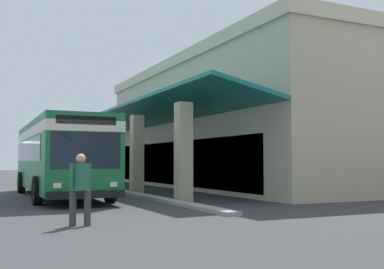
{
  "coord_description": "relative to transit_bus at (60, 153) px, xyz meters",
  "views": [
    {
      "loc": [
        26.02,
        -1.57,
        1.5
      ],
      "look_at": [
        8.86,
        6.48,
        2.58
      ],
      "focal_mm": 44.09,
      "sensor_mm": 36.0,
      "label": 1
    }
  ],
  "objects": [
    {
      "name": "ground",
      "position": [
        -5.4,
        6.15,
        -1.85
      ],
      "size": [
        120.0,
        120.0,
        0.0
      ],
      "primitive_type": "plane",
      "color": "#38383A"
    },
    {
      "name": "curb_strip",
      "position": [
        -3.83,
        3.14,
        -1.79
      ],
      "size": [
        26.44,
        0.5,
        0.12
      ],
      "primitive_type": "cube",
      "color": "#9E998E",
      "rests_on": "ground"
    },
    {
      "name": "plaza_building",
      "position": [
        -3.83,
        12.77,
        1.84
      ],
      "size": [
        22.33,
        15.54,
        7.38
      ],
      "color": "#B2A88E",
      "rests_on": "ground"
    },
    {
      "name": "transit_bus",
      "position": [
        0.0,
        0.0,
        0.0
      ],
      "size": [
        11.25,
        2.95,
        3.34
      ],
      "color": "#196638",
      "rests_on": "ground"
    },
    {
      "name": "pedestrian",
      "position": [
        9.54,
        -1.09,
        -0.91
      ],
      "size": [
        0.5,
        0.57,
        1.68
      ],
      "color": "#38383D",
      "rests_on": "ground"
    },
    {
      "name": "potted_palm",
      "position": [
        -10.38,
        4.72,
        -1.13
      ],
      "size": [
        1.72,
        2.09,
        2.74
      ],
      "color": "#4C4742",
      "rests_on": "ground"
    }
  ]
}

